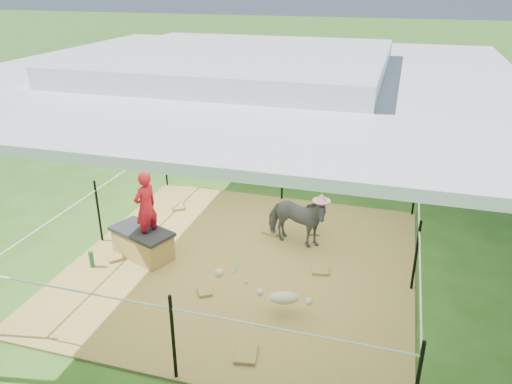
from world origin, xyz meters
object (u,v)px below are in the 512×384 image
(foal, at_px, (284,296))
(picnic_table_near, at_px, (391,102))
(woman, at_px, (145,201))
(straw_bale, at_px, (143,245))
(pony, at_px, (296,220))
(trash_barrel, at_px, (465,125))
(distant_person, at_px, (404,113))
(green_bottle, at_px, (92,259))

(foal, relative_size, picnic_table_near, 0.46)
(woman, bearing_deg, straw_bale, -68.66)
(picnic_table_near, bearing_deg, pony, -99.31)
(straw_bale, distance_m, trash_barrel, 8.32)
(straw_bale, relative_size, pony, 0.88)
(woman, bearing_deg, foal, 92.33)
(straw_bale, xyz_separation_m, woman, (0.10, 0.00, 0.70))
(woman, xyz_separation_m, distant_person, (3.29, 7.40, -0.40))
(pony, bearing_deg, foal, -162.37)
(straw_bale, height_order, green_bottle, straw_bale)
(woman, bearing_deg, pony, 137.65)
(green_bottle, xyz_separation_m, trash_barrel, (5.34, 7.25, 0.34))
(straw_bale, distance_m, woman, 0.70)
(trash_barrel, height_order, distant_person, distant_person)
(picnic_table_near, distance_m, distant_person, 1.59)
(foal, bearing_deg, woman, 145.63)
(pony, height_order, picnic_table_near, pony)
(straw_bale, distance_m, pony, 2.22)
(foal, distance_m, trash_barrel, 7.96)
(trash_barrel, distance_m, picnic_table_near, 2.78)
(pony, bearing_deg, distant_person, -1.96)
(pony, height_order, foal, pony)
(woman, distance_m, green_bottle, 1.10)
(woman, relative_size, foal, 1.09)
(distant_person, bearing_deg, straw_bale, 82.86)
(straw_bale, bearing_deg, distant_person, 65.38)
(straw_bale, xyz_separation_m, picnic_table_near, (3.01, 8.94, 0.20))
(pony, bearing_deg, woman, 126.48)
(green_bottle, bearing_deg, pony, 28.58)
(green_bottle, relative_size, picnic_table_near, 0.12)
(straw_bale, distance_m, distant_person, 8.14)
(pony, relative_size, foal, 1.03)
(straw_bale, relative_size, woman, 0.83)
(green_bottle, xyz_separation_m, pony, (2.55, 1.39, 0.29))
(woman, distance_m, picnic_table_near, 9.42)
(foal, bearing_deg, distant_person, 66.46)
(foal, bearing_deg, straw_bale, 146.43)
(woman, height_order, trash_barrel, woman)
(pony, bearing_deg, green_bottle, 128.76)
(woman, distance_m, trash_barrel, 8.27)
(trash_barrel, bearing_deg, picnic_table_near, 129.60)
(picnic_table_near, xyz_separation_m, distant_person, (0.38, -1.54, 0.09))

